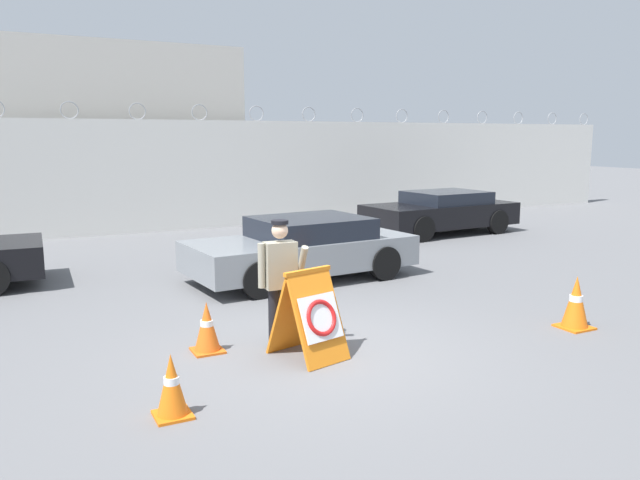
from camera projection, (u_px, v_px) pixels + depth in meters
name	position (u px, v px, depth m)	size (l,w,h in m)	color
ground_plane	(317.00, 350.00, 8.00)	(90.00, 90.00, 0.00)	slate
perimeter_wall	(140.00, 176.00, 17.56)	(36.00, 0.30, 3.63)	silver
building_block	(104.00, 136.00, 21.35)	(7.60, 7.21, 5.45)	beige
barricade_sign	(311.00, 314.00, 7.63)	(0.85, 1.00, 1.12)	orange
security_guard	(280.00, 278.00, 7.99)	(0.60, 0.39, 1.66)	black
traffic_cone_near	(576.00, 302.00, 8.84)	(0.43, 0.43, 0.76)	orange
traffic_cone_mid	(207.00, 327.00, 7.87)	(0.38, 0.38, 0.65)	orange
traffic_cone_far	(172.00, 386.00, 6.04)	(0.36, 0.36, 0.64)	orange
parked_car_rear_sedan	(303.00, 248.00, 11.90)	(4.40, 2.26, 1.18)	black
parked_car_far_side	(441.00, 212.00, 17.53)	(4.45, 2.18, 1.18)	black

